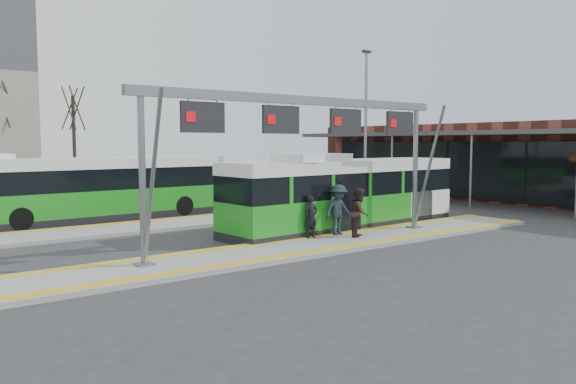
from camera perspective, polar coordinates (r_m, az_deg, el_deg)
name	(u,v)px	position (r m, az deg, el deg)	size (l,w,h in m)	color
ground	(320,247)	(20.24, 3.23, -5.58)	(120.00, 120.00, 0.00)	#2D2D30
platform_main	(320,245)	(20.22, 3.24, -5.37)	(22.00, 3.00, 0.15)	gray
platform_second	(127,228)	(25.04, -16.03, -3.55)	(20.00, 3.00, 0.15)	gray
tactile_main	(320,242)	(20.21, 3.24, -5.13)	(22.00, 2.65, 0.02)	gold
tactile_second	(117,223)	(26.09, -16.95, -3.04)	(20.00, 0.35, 0.02)	gold
gantry	(308,126)	(19.88, 2.05, 6.69)	(13.00, 1.68, 5.20)	slate
station_building	(536,161)	(39.70, 23.88, 2.87)	(11.50, 32.00, 5.00)	brown
hero_bus	(345,194)	(24.38, 5.78, -0.23)	(12.04, 3.20, 3.28)	black
bg_bus_green	(106,189)	(28.65, -18.02, 0.30)	(12.14, 3.14, 3.01)	black
passenger_a	(311,217)	(21.11, 2.35, -2.51)	(0.59, 0.39, 1.61)	black
passenger_b	(360,212)	(21.51, 7.30, -2.07)	(0.90, 0.70, 1.86)	#2F1F21
passenger_c	(338,210)	(21.86, 5.14, -1.80)	(1.26, 0.73, 1.96)	#1D2A35
tree_left	(8,106)	(46.60, -26.56, 7.82)	(1.40, 1.40, 8.48)	#382B21
tree_mid	(73,109)	(47.59, -20.99, 7.90)	(1.40, 1.40, 8.43)	#382B21
lamp_east	(366,127)	(30.79, 7.89, 6.54)	(0.50, 0.25, 8.64)	slate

